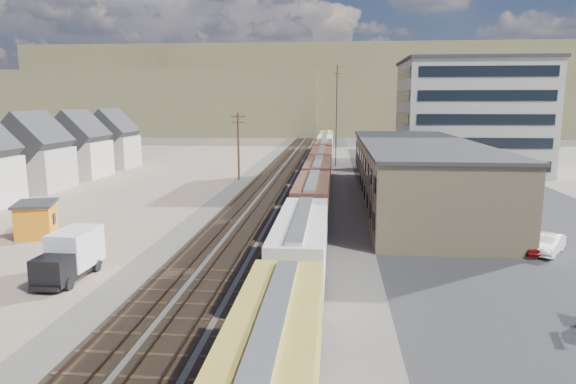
# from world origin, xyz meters

# --- Properties ---
(ground) EXTENTS (300.00, 300.00, 0.00)m
(ground) POSITION_xyz_m (0.00, 0.00, 0.00)
(ground) COLOR #6B6356
(ground) RESTS_ON ground
(ballast_bed) EXTENTS (18.00, 200.00, 0.06)m
(ballast_bed) POSITION_xyz_m (0.00, 50.00, 0.03)
(ballast_bed) COLOR #4C4742
(ballast_bed) RESTS_ON ground
(dirt_yard) EXTENTS (24.00, 180.00, 0.03)m
(dirt_yard) POSITION_xyz_m (-20.00, 40.00, 0.01)
(dirt_yard) COLOR #836C5A
(dirt_yard) RESTS_ON ground
(asphalt_lot) EXTENTS (26.00, 120.00, 0.04)m
(asphalt_lot) POSITION_xyz_m (22.00, 35.00, 0.02)
(asphalt_lot) COLOR #232326
(asphalt_lot) RESTS_ON ground
(rail_tracks) EXTENTS (11.40, 200.00, 0.24)m
(rail_tracks) POSITION_xyz_m (-0.55, 50.00, 0.11)
(rail_tracks) COLOR black
(rail_tracks) RESTS_ON ground
(freight_train) EXTENTS (3.00, 119.74, 4.46)m
(freight_train) POSITION_xyz_m (3.80, 35.23, 2.79)
(freight_train) COLOR black
(freight_train) RESTS_ON ground
(warehouse) EXTENTS (12.40, 40.40, 7.25)m
(warehouse) POSITION_xyz_m (14.98, 25.00, 3.65)
(warehouse) COLOR tan
(warehouse) RESTS_ON ground
(office_tower) EXTENTS (22.60, 18.60, 18.45)m
(office_tower) POSITION_xyz_m (27.95, 54.95, 9.26)
(office_tower) COLOR #9E998E
(office_tower) RESTS_ON ground
(utility_pole_north) EXTENTS (2.20, 0.32, 10.00)m
(utility_pole_north) POSITION_xyz_m (-8.50, 42.00, 5.30)
(utility_pole_north) COLOR #382619
(utility_pole_north) RESTS_ON ground
(radio_mast) EXTENTS (1.20, 0.16, 18.00)m
(radio_mast) POSITION_xyz_m (6.00, 60.00, 9.12)
(radio_mast) COLOR black
(radio_mast) RESTS_ON ground
(townhouse_row) EXTENTS (8.15, 68.16, 10.47)m
(townhouse_row) POSITION_xyz_m (-34.00, 25.00, 4.34)
(townhouse_row) COLOR #B7B2A8
(townhouse_row) RESTS_ON ground
(hills_north) EXTENTS (265.00, 80.00, 32.00)m
(hills_north) POSITION_xyz_m (0.17, 167.92, 14.10)
(hills_north) COLOR #716444
(hills_north) RESTS_ON ground
(box_truck) EXTENTS (2.41, 5.94, 3.14)m
(box_truck) POSITION_xyz_m (-11.55, -2.06, 1.60)
(box_truck) COLOR silver
(box_truck) RESTS_ON ground
(maintenance_shed) EXTENTS (4.35, 4.93, 3.02)m
(maintenance_shed) POSITION_xyz_m (-20.04, 8.13, 1.54)
(maintenance_shed) COLOR orange
(maintenance_shed) RESTS_ON ground
(parked_car_red) EXTENTS (1.92, 4.22, 1.40)m
(parked_car_red) POSITION_xyz_m (20.76, 6.73, 0.70)
(parked_car_red) COLOR maroon
(parked_car_red) RESTS_ON ground
(parked_car_white) EXTENTS (3.83, 4.61, 1.49)m
(parked_car_white) POSITION_xyz_m (22.29, 6.58, 0.74)
(parked_car_white) COLOR white
(parked_car_white) RESTS_ON ground
(parked_car_blue) EXTENTS (6.76, 5.46, 1.71)m
(parked_car_blue) POSITION_xyz_m (28.39, 59.50, 0.86)
(parked_car_blue) COLOR navy
(parked_car_blue) RESTS_ON ground
(parked_car_far) EXTENTS (2.74, 5.19, 1.68)m
(parked_car_far) POSITION_xyz_m (31.14, 42.23, 0.84)
(parked_car_far) COLOR white
(parked_car_far) RESTS_ON ground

